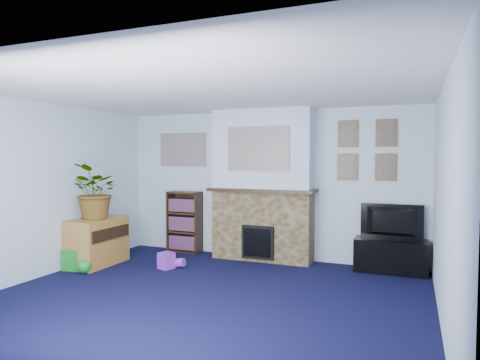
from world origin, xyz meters
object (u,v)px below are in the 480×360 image
at_px(tv_stand, 391,256).
at_px(television, 391,222).
at_px(sideboard, 97,242).
at_px(bookshelf, 185,223).

bearing_deg(tv_stand, television, 90.00).
distance_m(television, sideboard, 4.39).
distance_m(bookshelf, sideboard, 1.54).
bearing_deg(sideboard, television, 16.66).
height_order(tv_stand, television, television).
distance_m(tv_stand, sideboard, 4.37).
distance_m(television, bookshelf, 3.41).
relative_size(tv_stand, television, 1.15).
bearing_deg(television, bookshelf, -0.91).
xyz_separation_m(tv_stand, sideboard, (-4.19, -1.23, 0.12)).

